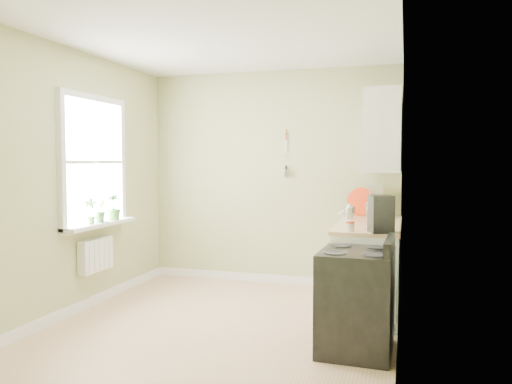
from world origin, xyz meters
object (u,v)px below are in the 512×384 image
(stand_mixer, at_px, (373,201))
(kettle, at_px, (349,212))
(stove, at_px, (356,300))
(coffee_maker, at_px, (381,215))

(stand_mixer, height_order, kettle, stand_mixer)
(stove, height_order, coffee_maker, coffee_maker)
(kettle, distance_m, coffee_maker, 1.02)
(stand_mixer, distance_m, kettle, 0.56)
(coffee_maker, bearing_deg, kettle, 112.30)
(stove, distance_m, coffee_maker, 0.87)
(stove, distance_m, kettle, 1.62)
(stand_mixer, xyz_separation_m, kettle, (-0.23, -0.50, -0.08))
(stand_mixer, height_order, coffee_maker, stand_mixer)
(stand_mixer, bearing_deg, coffee_maker, -83.76)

